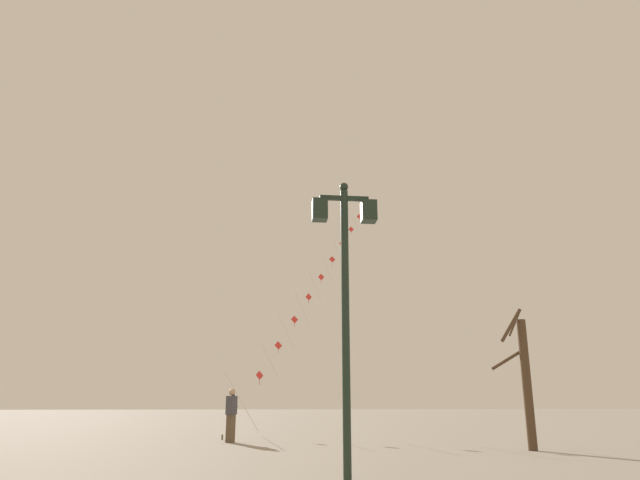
% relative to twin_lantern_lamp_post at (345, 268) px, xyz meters
% --- Properties ---
extents(ground_plane, '(160.00, 160.00, 0.00)m').
position_rel_twin_lantern_lamp_post_xyz_m(ground_plane, '(-1.90, 10.16, -3.64)').
color(ground_plane, gray).
extents(twin_lantern_lamp_post, '(1.21, 0.28, 5.31)m').
position_rel_twin_lantern_lamp_post_xyz_m(twin_lantern_lamp_post, '(0.00, 0.00, 0.00)').
color(twin_lantern_lamp_post, '#1E2D23').
rests_on(twin_lantern_lamp_post, ground_plane).
extents(kite_train, '(8.36, 15.07, 14.44)m').
position_rel_twin_lantern_lamp_post_xyz_m(kite_train, '(1.46, 19.13, 3.81)').
color(kite_train, brown).
rests_on(kite_train, ground_plane).
extents(kite_flyer, '(0.40, 0.62, 1.71)m').
position_rel_twin_lantern_lamp_post_xyz_m(kite_flyer, '(-2.42, 9.99, -2.74)').
color(kite_flyer, brown).
rests_on(kite_flyer, ground_plane).
extents(bare_tree, '(0.92, 1.24, 3.92)m').
position_rel_twin_lantern_lamp_post_xyz_m(bare_tree, '(5.98, 5.90, -1.72)').
color(bare_tree, '#4C3826').
rests_on(bare_tree, ground_plane).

